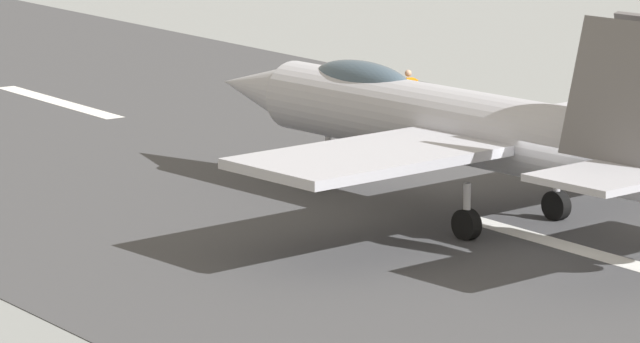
{
  "coord_description": "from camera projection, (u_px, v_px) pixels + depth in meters",
  "views": [
    {
      "loc": [
        -31.84,
        30.33,
        10.86
      ],
      "look_at": [
        2.23,
        5.8,
        2.2
      ],
      "focal_mm": 106.72,
      "sensor_mm": 36.0,
      "label": 1
    }
  ],
  "objects": [
    {
      "name": "ground_plane",
      "position": [
        574.0,
        249.0,
        44.86
      ],
      "size": [
        400.0,
        400.0,
        0.0
      ],
      "primitive_type": "plane",
      "color": "gray"
    },
    {
      "name": "runway_strip",
      "position": [
        575.0,
        249.0,
        44.84
      ],
      "size": [
        240.0,
        26.0,
        0.02
      ],
      "color": "#404043",
      "rests_on": "ground"
    },
    {
      "name": "fighter_jet",
      "position": [
        460.0,
        124.0,
        47.67
      ],
      "size": [
        17.98,
        14.66,
        5.61
      ],
      "color": "#AAABB5",
      "rests_on": "ground"
    },
    {
      "name": "crew_person",
      "position": [
        408.0,
        96.0,
        61.3
      ],
      "size": [
        0.38,
        0.68,
        1.72
      ],
      "color": "#1E2338",
      "rests_on": "ground"
    }
  ]
}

